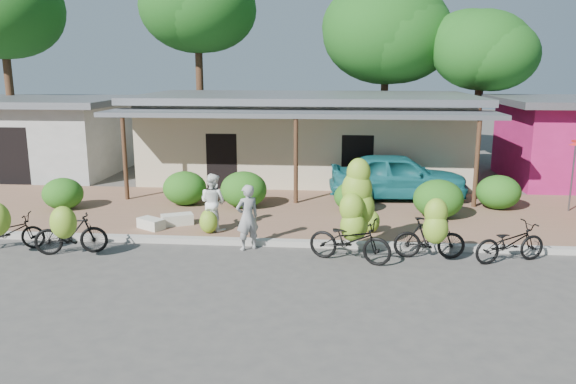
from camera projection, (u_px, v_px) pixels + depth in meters
name	position (u px, v px, depth m)	size (l,w,h in m)	color
ground	(274.00, 274.00, 12.19)	(100.00, 100.00, 0.00)	#454240
sidewalk	(293.00, 213.00, 17.03)	(60.00, 6.00, 0.12)	#845B47
curb	(283.00, 243.00, 14.11)	(60.00, 0.25, 0.15)	#A8A399
shop_main	(305.00, 135.00, 22.43)	(13.00, 8.50, 3.35)	#BAA88D
shop_grey	(43.00, 135.00, 23.49)	(7.00, 6.00, 3.15)	#AFAEAA
tree_far_center	(194.00, 4.00, 26.75)	(5.60, 5.52, 9.45)	#502F20
tree_center_right	(382.00, 30.00, 26.71)	(6.12, 6.07, 8.42)	#502F20
tree_near_right	(477.00, 48.00, 24.60)	(4.52, 4.35, 6.90)	#502F20
hedge_0	(63.00, 194.00, 17.19)	(1.24, 1.12, 0.97)	#155B16
hedge_1	(185.00, 188.00, 17.73)	(1.37, 1.24, 1.07)	#155B16
hedge_2	(244.00, 190.00, 17.39)	(1.45, 1.30, 1.13)	#155B16
hedge_3	(353.00, 197.00, 16.93)	(1.16, 1.05, 0.91)	#155B16
hedge_4	(438.00, 199.00, 16.18)	(1.44, 1.29, 1.12)	#155B16
hedge_5	(498.00, 192.00, 17.23)	(1.34, 1.21, 1.04)	#155B16
bike_far_left	(6.00, 229.00, 13.61)	(1.78, 1.37, 1.34)	black
bike_left	(69.00, 231.00, 13.24)	(1.76, 1.34, 1.35)	black
bike_center	(353.00, 221.00, 13.01)	(2.07, 1.47, 2.34)	black
bike_right	(431.00, 233.00, 12.88)	(1.66, 1.13, 1.59)	black
bike_far_right	(510.00, 243.00, 12.85)	(1.89, 1.20, 0.94)	black
loose_banana_a	(209.00, 220.00, 14.94)	(0.47, 0.40, 0.58)	#7AAE2B
loose_banana_b	(209.00, 222.00, 14.73)	(0.48, 0.41, 0.60)	#7AAE2B
loose_banana_c	(371.00, 221.00, 14.78)	(0.49, 0.41, 0.61)	#7AAE2B
sack_near	(177.00, 219.00, 15.54)	(0.85, 0.40, 0.30)	silver
sack_far	(151.00, 224.00, 15.17)	(0.75, 0.38, 0.28)	silver
vendor	(247.00, 217.00, 13.66)	(0.60, 0.39, 1.64)	gray
bystander	(213.00, 202.00, 14.92)	(0.75, 0.58, 1.54)	white
teal_van	(398.00, 176.00, 18.50)	(1.80, 4.48, 1.53)	#18686F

